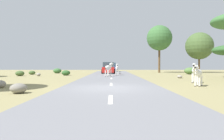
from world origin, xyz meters
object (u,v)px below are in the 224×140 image
Objects in this scene: bush_3 at (190,71)px; rock_2 at (18,88)px; rock_1 at (0,84)px; rock_3 at (179,77)px; car_1 at (108,68)px; tree_0 at (159,38)px; bush_0 at (32,73)px; zebra_0 at (117,68)px; zebra_2 at (198,73)px; rock_0 at (38,75)px; zebra_1 at (108,68)px; bush_2 at (57,71)px; tree_3 at (199,46)px; bush_1 at (65,73)px; zebra_3 at (194,71)px; car_0 at (111,68)px; bush_4 at (19,73)px.

bush_3 is 25.55m from rock_2.
rock_1 is 16.30m from rock_3.
bush_3 is (11.93, -2.03, -0.35)m from car_1.
tree_0 reaches higher than bush_0.
rock_2 is at bearing -70.24° from bush_0.
zebra_0 is 5.62m from car_1.
zebra_2 is at bearing -100.52° from rock_3.
car_1 reaches higher than rock_0.
zebra_1 is at bearing -24.79° from bush_0.
bush_2 reaches higher than rock_1.
bush_0 is (-11.91, 2.37, -0.66)m from zebra_0.
rock_0 is at bearing 8.24° from zebra_0.
bush_2 is (-8.41, 1.48, -0.45)m from car_1.
bush_2 is at bearing 89.91° from rock_0.
car_1 is 22.40m from rock_2.
tree_3 is 24.11m from bush_1.
zebra_0 reaches higher than zebra_3.
zebra_3 reaches higher than rock_0.
zebra_1 is 0.37× the size of car_0.
car_0 is at bearing -42.91° from zebra_2.
rock_2 is (-20.01, -26.65, -4.50)m from tree_3.
rock_3 is (13.59, 9.00, -0.07)m from rock_1.
car_0 is at bearing 89.29° from car_1.
bush_4 is at bearing 173.68° from rock_0.
car_1 is 5.61× the size of rock_2.
rock_2 is (1.54, -16.76, -0.09)m from bush_1.
zebra_0 is 2.00× the size of rock_2.
bush_2 is at bearing -36.73° from zebra_0.
rock_1 is (-0.60, -14.45, -0.11)m from bush_1.
rock_0 is at bearing -6.32° from bush_4.
car_0 reaches higher than zebra_2.
bush_1 is 0.83× the size of bush_2.
bush_0 is at bearing 105.67° from rock_1.
tree_3 is 13.74× the size of rock_0.
bush_3 is at bearing 2.77° from bush_0.
car_0 is 16.51m from tree_3.
zebra_1 is at bearing 73.64° from rock_2.
zebra_3 is 21.94m from bush_0.
zebra_3 is 2.67× the size of rock_3.
tree_3 is at bearing 60.83° from rock_3.
rock_2 reaches higher than rock_3.
rock_0 is 0.91× the size of rock_3.
rock_1 is at bearing 62.28° from zebra_0.
zebra_2 reaches higher than rock_3.
bush_2 is 0.80× the size of bush_3.
rock_3 is (15.93, -3.73, -0.04)m from rock_0.
car_1 is at bearing 124.97° from rock_3.
rock_0 is at bearing -155.42° from zebra_1.
car_1 is 6.82× the size of rock_1.
rock_2 is (-10.76, -5.76, -0.67)m from zebra_3.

